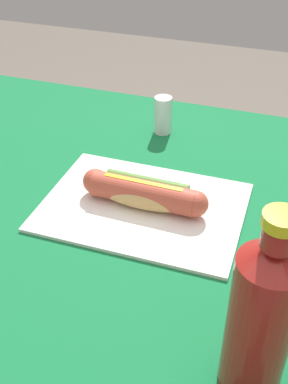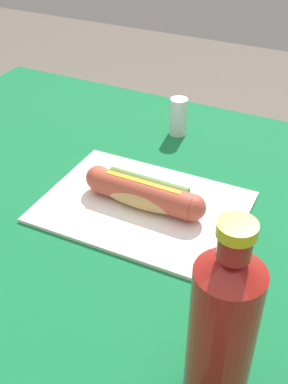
% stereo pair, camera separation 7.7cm
% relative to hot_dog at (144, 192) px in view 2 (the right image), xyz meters
% --- Properties ---
extents(dining_table, '(1.14, 0.82, 0.73)m').
position_rel_hot_dog_xyz_m(dining_table, '(-0.01, -0.01, -0.17)').
color(dining_table, brown).
rests_on(dining_table, ground).
extents(paper_wrapper, '(0.33, 0.24, 0.01)m').
position_rel_hot_dog_xyz_m(paper_wrapper, '(-0.00, -0.00, -0.03)').
color(paper_wrapper, white).
rests_on(paper_wrapper, dining_table).
extents(hot_dog, '(0.21, 0.05, 0.05)m').
position_rel_hot_dog_xyz_m(hot_dog, '(0.00, 0.00, 0.00)').
color(hot_dog, tan).
rests_on(hot_dog, paper_wrapper).
extents(soda_bottle, '(0.07, 0.07, 0.23)m').
position_rel_hot_dog_xyz_m(soda_bottle, '(0.21, -0.26, 0.07)').
color(soda_bottle, maroon).
rests_on(soda_bottle, dining_table).
extents(salt_shaker, '(0.04, 0.04, 0.08)m').
position_rel_hot_dog_xyz_m(salt_shaker, '(-0.05, 0.25, 0.01)').
color(salt_shaker, silver).
rests_on(salt_shaker, dining_table).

